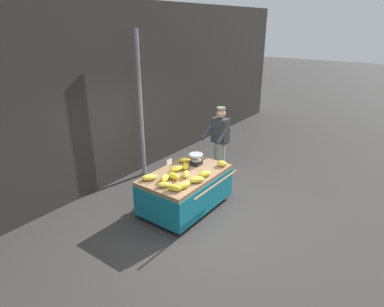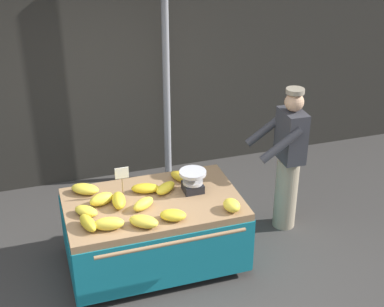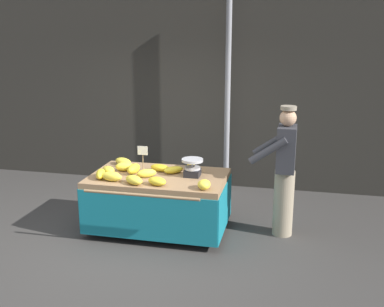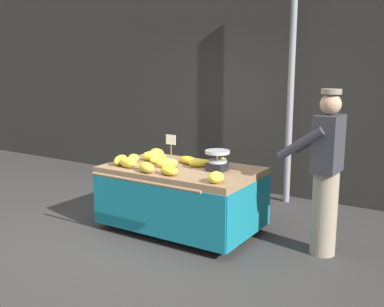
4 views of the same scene
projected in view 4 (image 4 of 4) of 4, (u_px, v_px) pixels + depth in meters
The scene contains 20 objects.
ground_plane at pixel (141, 238), 5.10m from camera, with size 60.00×60.00×0.00m, color #383533.
back_wall at pixel (246, 63), 6.89m from camera, with size 16.00×0.24×3.96m, color #2D2B26.
street_pole at pixel (291, 84), 6.16m from camera, with size 0.09×0.09×3.37m, color gray.
banana_cart at pixel (181, 184), 5.25m from camera, with size 1.80×1.29×0.77m.
weighing_scale at pixel (217, 161), 5.00m from camera, with size 0.28×0.28×0.23m.
price_sign at pixel (171, 142), 5.44m from camera, with size 0.14×0.01×0.34m.
banana_bunch_0 at pixel (167, 163), 5.17m from camera, with size 0.12×0.26×0.11m, color yellow.
banana_bunch_1 at pixel (152, 156), 5.54m from camera, with size 0.13×0.25×0.12m, color yellow.
banana_bunch_2 at pixel (147, 167), 4.96m from camera, with size 0.15×0.29×0.11m, color yellow.
banana_bunch_3 at pixel (158, 158), 5.39m from camera, with size 0.13×0.27×0.13m, color yellow.
banana_bunch_4 at pixel (223, 162), 5.26m from camera, with size 0.11×0.25×0.10m, color gold.
banana_bunch_5 at pixel (200, 163), 5.22m from camera, with size 0.13×0.27×0.09m, color yellow.
banana_bunch_6 at pixel (216, 177), 4.50m from camera, with size 0.16×0.20×0.12m, color yellow.
banana_bunch_7 at pixel (128, 163), 5.17m from camera, with size 0.14×0.29×0.12m, color yellow.
banana_bunch_8 at pixel (134, 158), 5.52m from camera, with size 0.14×0.25×0.09m, color yellow.
banana_bunch_9 at pixel (169, 170), 4.83m from camera, with size 0.16×0.25×0.10m, color yellow.
banana_bunch_10 at pixel (157, 152), 5.83m from camera, with size 0.16×0.30×0.10m, color yellow.
banana_bunch_11 at pixel (188, 160), 5.37m from camera, with size 0.14×0.29×0.09m, color gold.
banana_bunch_12 at pixel (120, 160), 5.33m from camera, with size 0.11×0.28×0.12m, color yellow.
vendor_person at pixel (325, 172), 4.52m from camera, with size 0.59×0.52×1.71m.
Camera 4 is at (3.08, -3.74, 1.93)m, focal length 41.62 mm.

